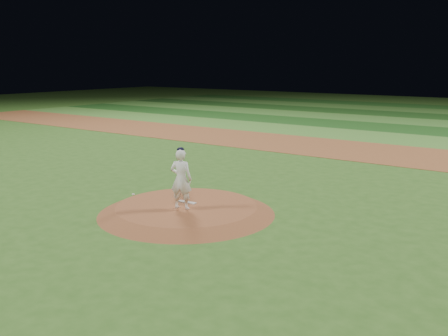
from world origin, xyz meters
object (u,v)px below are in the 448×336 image
object	(u,v)px
pitching_rubber	(187,202)
pitcher_on_mound	(181,179)
pitchers_mound	(187,209)
rosin_bag	(133,194)

from	to	relation	value
pitching_rubber	pitcher_on_mound	bearing A→B (deg)	-68.15
pitchers_mound	pitching_rubber	xyz separation A→B (m)	(-0.20, 0.25, 0.14)
rosin_bag	pitcher_on_mound	bearing A→B (deg)	-6.07
pitchers_mound	pitching_rubber	bearing A→B (deg)	127.77
pitching_rubber	pitchers_mound	bearing A→B (deg)	-56.05
pitching_rubber	rosin_bag	world-z (taller)	rosin_bag
pitching_rubber	pitcher_on_mound	world-z (taller)	pitcher_on_mound
pitchers_mound	rosin_bag	distance (m)	2.25
pitching_rubber	rosin_bag	size ratio (longest dim) A/B	6.05
pitchers_mound	pitcher_on_mound	size ratio (longest dim) A/B	2.89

